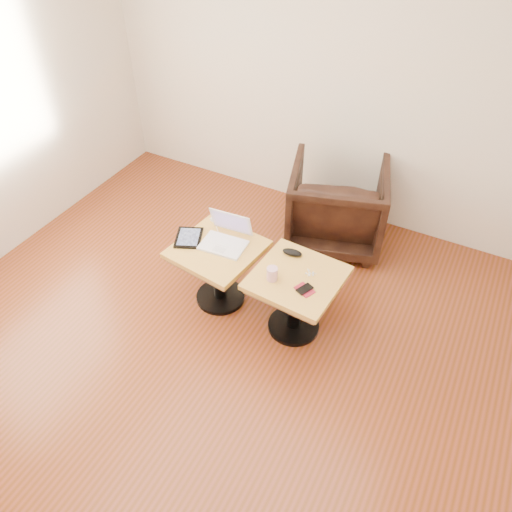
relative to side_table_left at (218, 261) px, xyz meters
The scene contains 11 objects.
room_shell 1.18m from the side_table_left, 66.86° to the right, with size 4.52×4.52×2.71m.
side_table_left is the anchor object (origin of this frame).
side_table_right 0.65m from the side_table_left, ahead, with size 0.64×0.64×0.54m.
laptop 0.20m from the side_table_left, 70.34° to the left, with size 0.35×0.32×0.23m.
tablet 0.28m from the side_table_left, behind, with size 0.28×0.30×0.02m.
charging_adapter 0.36m from the side_table_left, 125.72° to the left, with size 0.04×0.04×0.03m, color white.
glasses_case 0.58m from the side_table_left, 19.36° to the left, with size 0.15×0.06×0.05m, color black.
striped_cup 0.55m from the side_table_left, 12.04° to the right, with size 0.08×0.08×0.10m, color #C05485.
earbuds_tangle 0.74m from the side_table_left, ahead, with size 0.07×0.06×0.01m.
phone_on_sleeve 0.77m from the side_table_left, ahead, with size 0.15×0.13×0.02m.
armchair 1.25m from the side_table_left, 65.39° to the left, with size 0.81×0.83×0.76m, color black.
Camera 1 is at (1.28, -1.68, 2.96)m, focal length 35.00 mm.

